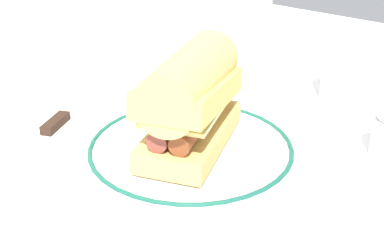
% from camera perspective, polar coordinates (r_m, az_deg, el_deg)
% --- Properties ---
extents(ground_plane, '(1.50, 1.50, 0.00)m').
position_cam_1_polar(ground_plane, '(0.61, -0.14, -4.00)').
color(ground_plane, white).
extents(plate, '(0.27, 0.27, 0.01)m').
position_cam_1_polar(plate, '(0.61, -0.00, -3.13)').
color(plate, white).
rests_on(plate, ground_plane).
extents(sausage_sandwich, '(0.19, 0.14, 0.12)m').
position_cam_1_polar(sausage_sandwich, '(0.58, 0.00, 2.79)').
color(sausage_sandwich, '#DDB964').
rests_on(sausage_sandwich, plate).
extents(drinking_glass, '(0.06, 0.06, 0.09)m').
position_cam_1_polar(drinking_glass, '(0.78, 16.81, 4.90)').
color(drinking_glass, silver).
rests_on(drinking_glass, ground_plane).
extents(butter_knife, '(0.15, 0.08, 0.01)m').
position_cam_1_polar(butter_knife, '(0.73, -13.99, 0.84)').
color(butter_knife, silver).
rests_on(butter_knife, ground_plane).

